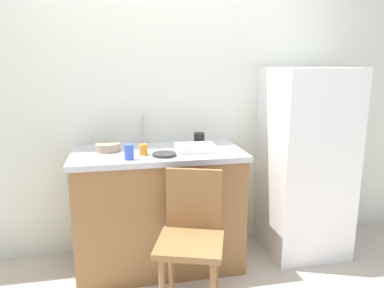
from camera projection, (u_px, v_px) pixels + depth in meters
The scene contains 12 objects.
back_wall at pixel (163, 99), 2.99m from camera, with size 4.80×0.10×2.52m, color silver.
cabinet_base at pixel (159, 211), 2.82m from camera, with size 1.21×0.60×0.87m, color olive.
countertop at pixel (158, 153), 2.72m from camera, with size 1.25×0.64×0.04m, color #B7B7BC.
faucet at pixel (144, 129), 2.91m from camera, with size 0.02×0.02×0.24m, color #B7B7BC.
refrigerator at pixel (305, 162), 2.99m from camera, with size 0.62×0.60×1.52m, color white.
chair at pixel (191, 234), 2.30m from camera, with size 0.51×0.51×0.89m.
dish_tray at pixel (195, 148), 2.69m from camera, with size 0.28×0.20×0.05m, color white.
terracotta_bowl at pixel (108, 147), 2.69m from camera, with size 0.18×0.18×0.06m, color gray.
hotplate at pixel (164, 154), 2.56m from camera, with size 0.17×0.17×0.02m, color #2D2D2D.
cup_blue at pixel (129, 152), 2.46m from camera, with size 0.07×0.07×0.10m, color blue.
cup_black at pixel (199, 139), 2.88m from camera, with size 0.08×0.08×0.10m, color black.
cup_orange at pixel (143, 150), 2.58m from camera, with size 0.06×0.06×0.08m, color orange.
Camera 1 is at (-0.37, -1.99, 1.55)m, focal length 34.37 mm.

